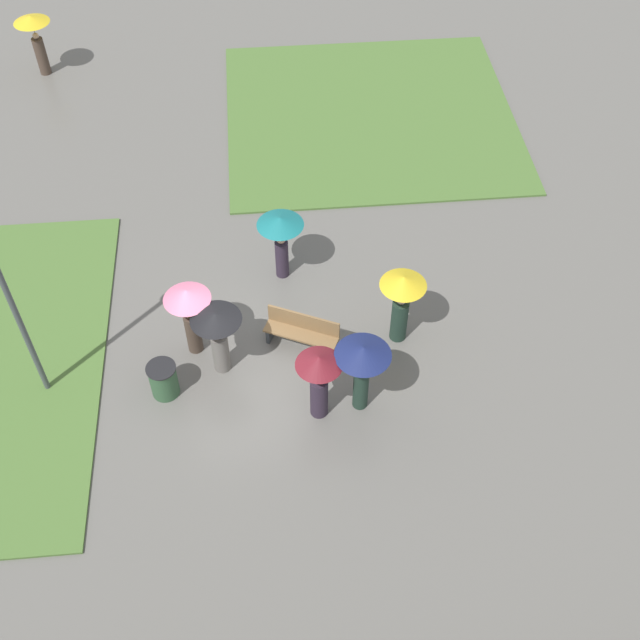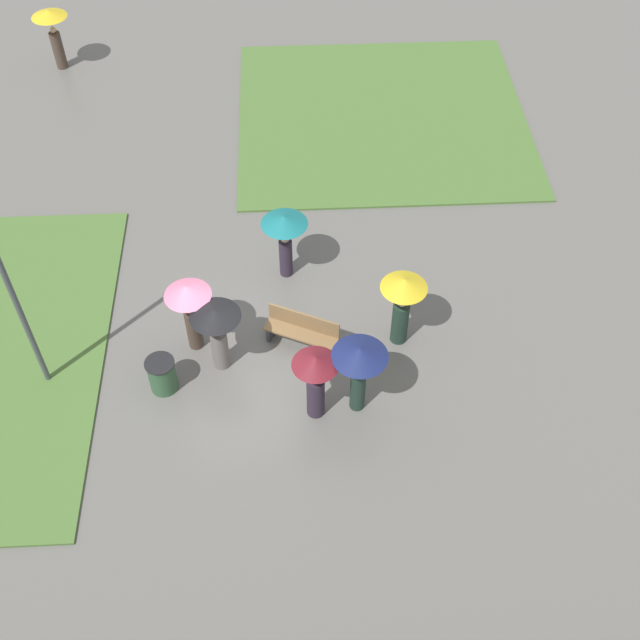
# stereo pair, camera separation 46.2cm
# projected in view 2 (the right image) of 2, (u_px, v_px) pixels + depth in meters

# --- Properties ---
(ground_plane) EXTENTS (90.00, 90.00, 0.00)m
(ground_plane) POSITION_uv_depth(u_px,v_px,m) (242.00, 353.00, 18.12)
(ground_plane) COLOR #66635E
(lawn_patch_far) EXTENTS (8.55, 8.20, 0.06)m
(lawn_patch_far) POSITION_uv_depth(u_px,v_px,m) (382.00, 116.00, 24.05)
(lawn_patch_far) COLOR #4C7033
(lawn_patch_far) RESTS_ON ground_plane
(park_bench) EXTENTS (1.71, 1.09, 0.90)m
(park_bench) POSITION_uv_depth(u_px,v_px,m) (302.00, 330.00, 17.96)
(park_bench) COLOR brown
(park_bench) RESTS_ON ground_plane
(lamp_post) EXTENTS (0.32, 0.32, 5.09)m
(lamp_post) POSITION_uv_depth(u_px,v_px,m) (6.00, 279.00, 15.21)
(lamp_post) COLOR #474C51
(lamp_post) RESTS_ON ground_plane
(trash_bin) EXTENTS (0.65, 0.65, 0.85)m
(trash_bin) POSITION_uv_depth(u_px,v_px,m) (162.00, 375.00, 17.19)
(trash_bin) COLOR #335638
(trash_bin) RESTS_ON ground_plane
(crowd_person_maroon) EXTENTS (0.97, 0.97, 1.87)m
(crowd_person_maroon) POSITION_uv_depth(u_px,v_px,m) (316.00, 376.00, 16.14)
(crowd_person_maroon) COLOR #2D2333
(crowd_person_maroon) RESTS_ON ground_plane
(crowd_person_navy) EXTENTS (1.16, 1.16, 1.93)m
(crowd_person_navy) POSITION_uv_depth(u_px,v_px,m) (359.00, 363.00, 16.08)
(crowd_person_navy) COLOR #1E3328
(crowd_person_navy) RESTS_ON ground_plane
(crowd_person_black) EXTENTS (1.10, 1.10, 1.80)m
(crowd_person_black) POSITION_uv_depth(u_px,v_px,m) (217.00, 328.00, 16.99)
(crowd_person_black) COLOR slate
(crowd_person_black) RESTS_ON ground_plane
(crowd_person_yellow) EXTENTS (1.03, 1.03, 1.96)m
(crowd_person_yellow) POSITION_uv_depth(u_px,v_px,m) (403.00, 299.00, 17.39)
(crowd_person_yellow) COLOR #1E3328
(crowd_person_yellow) RESTS_ON ground_plane
(crowd_person_pink) EXTENTS (1.03, 1.03, 1.93)m
(crowd_person_pink) POSITION_uv_depth(u_px,v_px,m) (189.00, 303.00, 17.23)
(crowd_person_pink) COLOR #47382D
(crowd_person_pink) RESTS_ON ground_plane
(crowd_person_teal) EXTENTS (1.11, 1.11, 1.85)m
(crowd_person_teal) POSITION_uv_depth(u_px,v_px,m) (285.00, 232.00, 18.75)
(crowd_person_teal) COLOR #2D2333
(crowd_person_teal) RESTS_ON ground_plane
(lone_walker_far_path) EXTENTS (1.10, 1.10, 1.93)m
(lone_walker_far_path) POSITION_uv_depth(u_px,v_px,m) (52.00, 28.00, 24.85)
(lone_walker_far_path) COLOR #47382D
(lone_walker_far_path) RESTS_ON ground_plane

